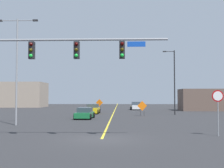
{
  "coord_description": "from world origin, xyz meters",
  "views": [
    {
      "loc": [
        1.14,
        -17.17,
        2.53
      ],
      "look_at": [
        -0.02,
        20.71,
        4.24
      ],
      "focal_mm": 45.75,
      "sensor_mm": 36.0,
      "label": 1
    }
  ],
  "objects_px": {
    "street_lamp_near_left": "(17,63)",
    "construction_sign_left_shoulder": "(99,103)",
    "traffic_signal_assembly": "(51,57)",
    "car_yellow_near": "(93,109)",
    "car_white_mid": "(136,106)",
    "street_lamp_mid_left": "(174,80)",
    "car_green_far": "(85,113)",
    "construction_sign_median_near": "(142,106)",
    "stop_sign": "(218,104)"
  },
  "relations": [
    {
      "from": "construction_sign_left_shoulder",
      "to": "car_yellow_near",
      "type": "relative_size",
      "value": 0.5
    },
    {
      "from": "car_green_far",
      "to": "construction_sign_left_shoulder",
      "type": "bearing_deg",
      "value": 89.04
    },
    {
      "from": "car_green_far",
      "to": "traffic_signal_assembly",
      "type": "bearing_deg",
      "value": -90.1
    },
    {
      "from": "street_lamp_near_left",
      "to": "car_green_far",
      "type": "xyz_separation_m",
      "value": [
        5.13,
        7.93,
        -4.98
      ]
    },
    {
      "from": "street_lamp_mid_left",
      "to": "car_green_far",
      "type": "distance_m",
      "value": 14.35
    },
    {
      "from": "car_green_far",
      "to": "car_white_mid",
      "type": "bearing_deg",
      "value": 72.57
    },
    {
      "from": "traffic_signal_assembly",
      "to": "street_lamp_near_left",
      "type": "relative_size",
      "value": 1.17
    },
    {
      "from": "construction_sign_median_near",
      "to": "car_white_mid",
      "type": "height_order",
      "value": "construction_sign_median_near"
    },
    {
      "from": "stop_sign",
      "to": "construction_sign_left_shoulder",
      "type": "height_order",
      "value": "stop_sign"
    },
    {
      "from": "construction_sign_left_shoulder",
      "to": "car_white_mid",
      "type": "distance_m",
      "value": 8.21
    },
    {
      "from": "construction_sign_median_near",
      "to": "car_white_mid",
      "type": "relative_size",
      "value": 0.47
    },
    {
      "from": "stop_sign",
      "to": "car_green_far",
      "type": "bearing_deg",
      "value": 126.03
    },
    {
      "from": "construction_sign_left_shoulder",
      "to": "car_yellow_near",
      "type": "height_order",
      "value": "construction_sign_left_shoulder"
    },
    {
      "from": "street_lamp_mid_left",
      "to": "car_green_far",
      "type": "relative_size",
      "value": 2.16
    },
    {
      "from": "car_yellow_near",
      "to": "car_green_far",
      "type": "height_order",
      "value": "car_yellow_near"
    },
    {
      "from": "street_lamp_mid_left",
      "to": "car_yellow_near",
      "type": "height_order",
      "value": "street_lamp_mid_left"
    },
    {
      "from": "car_white_mid",
      "to": "car_green_far",
      "type": "xyz_separation_m",
      "value": [
        -7.21,
        -22.99,
        -0.1
      ]
    },
    {
      "from": "traffic_signal_assembly",
      "to": "car_green_far",
      "type": "relative_size",
      "value": 2.65
    },
    {
      "from": "stop_sign",
      "to": "street_lamp_near_left",
      "type": "xyz_separation_m",
      "value": [
        -15.62,
        6.49,
        3.5
      ]
    },
    {
      "from": "car_yellow_near",
      "to": "stop_sign",
      "type": "bearing_deg",
      "value": -66.53
    },
    {
      "from": "traffic_signal_assembly",
      "to": "street_lamp_near_left",
      "type": "height_order",
      "value": "street_lamp_near_left"
    },
    {
      "from": "traffic_signal_assembly",
      "to": "construction_sign_median_near",
      "type": "relative_size",
      "value": 5.62
    },
    {
      "from": "street_lamp_near_left",
      "to": "car_green_far",
      "type": "bearing_deg",
      "value": 57.08
    },
    {
      "from": "street_lamp_mid_left",
      "to": "construction_sign_median_near",
      "type": "relative_size",
      "value": 4.58
    },
    {
      "from": "traffic_signal_assembly",
      "to": "street_lamp_mid_left",
      "type": "relative_size",
      "value": 1.23
    },
    {
      "from": "car_white_mid",
      "to": "car_yellow_near",
      "type": "bearing_deg",
      "value": -118.91
    },
    {
      "from": "car_yellow_near",
      "to": "street_lamp_mid_left",
      "type": "bearing_deg",
      "value": -12.96
    },
    {
      "from": "car_white_mid",
      "to": "stop_sign",
      "type": "bearing_deg",
      "value": -85.0
    },
    {
      "from": "car_yellow_near",
      "to": "car_white_mid",
      "type": "bearing_deg",
      "value": 61.09
    },
    {
      "from": "stop_sign",
      "to": "car_white_mid",
      "type": "relative_size",
      "value": 0.7
    },
    {
      "from": "stop_sign",
      "to": "street_lamp_near_left",
      "type": "height_order",
      "value": "street_lamp_near_left"
    },
    {
      "from": "traffic_signal_assembly",
      "to": "car_yellow_near",
      "type": "distance_m",
      "value": 26.17
    },
    {
      "from": "car_white_mid",
      "to": "street_lamp_near_left",
      "type": "bearing_deg",
      "value": -111.77
    },
    {
      "from": "stop_sign",
      "to": "traffic_signal_assembly",
      "type": "bearing_deg",
      "value": -171.59
    },
    {
      "from": "stop_sign",
      "to": "construction_sign_median_near",
      "type": "relative_size",
      "value": 1.49
    },
    {
      "from": "street_lamp_near_left",
      "to": "construction_sign_left_shoulder",
      "type": "height_order",
      "value": "street_lamp_near_left"
    },
    {
      "from": "street_lamp_mid_left",
      "to": "car_green_far",
      "type": "xyz_separation_m",
      "value": [
        -11.66,
        -7.15,
        -4.35
      ]
    },
    {
      "from": "street_lamp_near_left",
      "to": "car_white_mid",
      "type": "bearing_deg",
      "value": 68.23
    },
    {
      "from": "car_white_mid",
      "to": "street_lamp_mid_left",
      "type": "bearing_deg",
      "value": -74.32
    },
    {
      "from": "construction_sign_median_near",
      "to": "car_green_far",
      "type": "height_order",
      "value": "construction_sign_median_near"
    },
    {
      "from": "traffic_signal_assembly",
      "to": "stop_sign",
      "type": "relative_size",
      "value": 3.76
    },
    {
      "from": "car_green_far",
      "to": "street_lamp_near_left",
      "type": "bearing_deg",
      "value": -122.92
    },
    {
      "from": "stop_sign",
      "to": "street_lamp_near_left",
      "type": "relative_size",
      "value": 0.31
    },
    {
      "from": "stop_sign",
      "to": "car_yellow_near",
      "type": "height_order",
      "value": "stop_sign"
    },
    {
      "from": "stop_sign",
      "to": "car_yellow_near",
      "type": "xyz_separation_m",
      "value": [
        -10.53,
        24.26,
        -1.42
      ]
    },
    {
      "from": "traffic_signal_assembly",
      "to": "car_green_far",
      "type": "distance_m",
      "value": 16.55
    },
    {
      "from": "traffic_signal_assembly",
      "to": "stop_sign",
      "type": "distance_m",
      "value": 11.01
    },
    {
      "from": "car_white_mid",
      "to": "construction_sign_left_shoulder",
      "type": "bearing_deg",
      "value": -147.56
    },
    {
      "from": "construction_sign_median_near",
      "to": "construction_sign_left_shoulder",
      "type": "distance_m",
      "value": 15.17
    },
    {
      "from": "car_yellow_near",
      "to": "construction_sign_median_near",
      "type": "bearing_deg",
      "value": -34.29
    }
  ]
}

